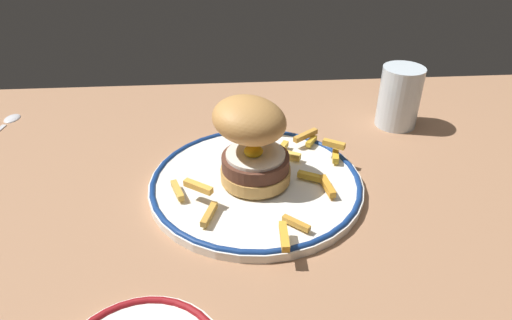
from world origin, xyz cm
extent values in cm
cube|color=#9F7151|center=(0.00, 0.00, -2.00)|extent=(124.25, 82.38, 4.00)
cylinder|color=white|center=(-1.06, 3.21, 0.60)|extent=(29.79, 29.79, 1.20)
torus|color=navy|center=(-1.06, 3.21, 1.20)|extent=(29.39, 29.39, 0.80)
cylinder|color=#C38F47|center=(-1.13, 3.09, 2.50)|extent=(9.64, 9.64, 1.80)
cylinder|color=#512E21|center=(-1.13, 3.09, 4.36)|extent=(9.23, 9.23, 1.92)
cylinder|color=white|center=(-1.13, 3.09, 5.57)|extent=(8.03, 8.03, 0.50)
ellipsoid|color=yellow|center=(-1.43, 2.87, 6.24)|extent=(2.60, 2.60, 1.40)
ellipsoid|color=tan|center=(-1.86, 3.92, 10.41)|extent=(11.65, 10.97, 7.09)
cube|color=gold|center=(-7.45, -4.71, 2.00)|extent=(2.16, 4.30, 0.80)
cube|color=gold|center=(3.19, 15.93, 3.70)|extent=(3.20, 1.50, 0.84)
cube|color=#EAB94B|center=(4.48, 8.03, 2.08)|extent=(3.02, 2.25, 0.96)
cube|color=gold|center=(-8.79, -1.25, 3.76)|extent=(3.92, 3.14, 0.86)
cube|color=gold|center=(1.12, -10.43, 2.92)|extent=(1.02, 4.43, 0.88)
cube|color=gold|center=(6.41, 2.51, 2.01)|extent=(3.50, 2.38, 0.82)
cube|color=gold|center=(7.43, 12.64, 2.83)|extent=(4.28, 3.49, 0.82)
cube|color=orange|center=(8.32, -0.25, 2.04)|extent=(1.46, 4.41, 0.88)
cube|color=gold|center=(3.41, 10.14, 2.03)|extent=(2.48, 3.77, 0.87)
cube|color=gold|center=(-11.71, 0.58, 2.01)|extent=(2.09, 4.07, 0.82)
cube|color=gold|center=(8.31, 12.19, 1.99)|extent=(2.20, 2.76, 0.77)
cube|color=gold|center=(3.02, -7.16, 1.95)|extent=(3.26, 3.02, 0.70)
cube|color=gold|center=(10.82, 8.02, 3.79)|extent=(3.29, 2.52, 0.87)
cube|color=gold|center=(11.09, 7.39, 2.04)|extent=(1.45, 3.01, 0.89)
cube|color=#E4AC4F|center=(0.83, 12.38, 1.95)|extent=(2.36, 4.48, 0.71)
cylinder|color=silver|center=(24.76, 20.39, 5.25)|extent=(7.01, 7.01, 10.49)
cylinder|color=silver|center=(24.76, 20.39, 3.85)|extent=(6.45, 6.45, 7.70)
ellipsoid|color=silver|center=(-43.44, 27.53, 0.40)|extent=(3.12, 3.96, 0.90)
camera|label=1|loc=(-4.91, -48.66, 37.63)|focal=31.86mm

